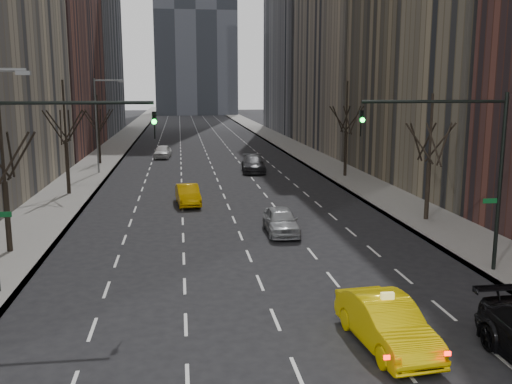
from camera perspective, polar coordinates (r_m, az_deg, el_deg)
name	(u,v)px	position (r m, az deg, el deg)	size (l,w,h in m)	color
sidewalk_left	(116,147)	(82.26, -13.86, 4.40)	(4.50, 320.00, 0.15)	slate
sidewalk_right	(288,145)	(83.23, 3.20, 4.76)	(4.50, 320.00, 0.15)	slate
tree_lw_b	(5,182)	(30.96, -23.84, 0.94)	(3.36, 3.50, 7.82)	black
tree_lw_c	(66,144)	(46.38, -18.45, 4.59)	(3.36, 3.50, 8.74)	black
tree_lw_d	(99,132)	(64.12, -15.47, 5.82)	(3.36, 3.50, 7.36)	black
tree_rw_b	(429,163)	(36.98, 16.91, 2.81)	(3.36, 3.50, 7.82)	black
tree_rw_c	(346,134)	(53.75, 8.99, 5.74)	(3.36, 3.50, 8.74)	black
traffic_mast_left	(32,161)	(24.23, -21.46, 2.92)	(6.69, 0.39, 8.00)	black
traffic_mast_right	(466,154)	(26.59, 20.29, 3.61)	(6.69, 0.39, 8.00)	black
streetlight_far	(100,116)	(56.91, -15.35, 7.35)	(2.83, 0.22, 9.00)	slate
taxi_sedan	(386,323)	(19.48, 12.89, -12.63)	(1.72, 4.94, 1.63)	yellow
silver_sedan_ahead	(281,221)	(32.94, 2.50, -2.88)	(1.79, 4.45, 1.52)	#93969A
far_taxi	(188,195)	(41.24, -6.82, -0.28)	(1.52, 4.37, 1.44)	#F8B205
far_suv_grey	(253,164)	(56.71, -0.27, 2.82)	(2.24, 5.51, 1.60)	#2C2D31
far_car_white	(163,152)	(68.85, -9.32, 4.02)	(1.81, 4.51, 1.54)	white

